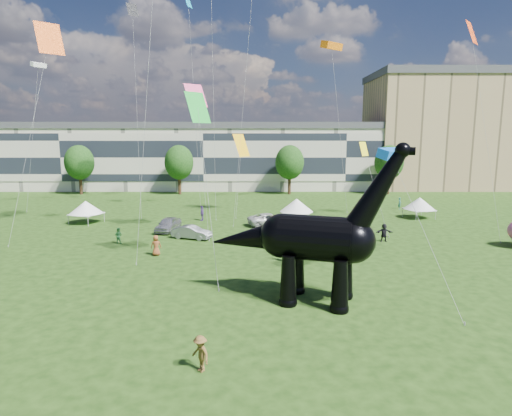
{
  "coord_description": "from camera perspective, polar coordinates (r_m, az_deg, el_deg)",
  "views": [
    {
      "loc": [
        1.66,
        -24.46,
        10.46
      ],
      "look_at": [
        1.77,
        8.0,
        5.0
      ],
      "focal_mm": 30.0,
      "sensor_mm": 36.0,
      "label": 1
    }
  ],
  "objects": [
    {
      "name": "car_white",
      "position": [
        50.65,
        1.86,
        -1.54
      ],
      "size": [
        5.69,
        3.82,
        1.45
      ],
      "primitive_type": "imported",
      "rotation": [
        0.0,
        0.0,
        1.87
      ],
      "color": "silver",
      "rests_on": "ground"
    },
    {
      "name": "dinosaur_sculpture",
      "position": [
        27.25,
        7.09,
        -4.3
      ],
      "size": [
        12.72,
        5.93,
        10.52
      ],
      "rotation": [
        0.0,
        0.0,
        -0.33
      ],
      "color": "black",
      "rests_on": "ground"
    },
    {
      "name": "apartment_block",
      "position": [
        97.33,
        23.32,
        9.1
      ],
      "size": [
        28.0,
        18.0,
        22.0
      ],
      "primitive_type": "cube",
      "color": "tan",
      "rests_on": "ground"
    },
    {
      "name": "car_grey",
      "position": [
        44.61,
        -8.57,
        -3.23
      ],
      "size": [
        4.35,
        2.72,
        1.35
      ],
      "primitive_type": "imported",
      "rotation": [
        0.0,
        0.0,
        1.23
      ],
      "color": "gray",
      "rests_on": "ground"
    },
    {
      "name": "tree_mid_right",
      "position": [
        77.83,
        4.51,
        6.45
      ],
      "size": [
        5.2,
        5.2,
        9.44
      ],
      "color": "#382314",
      "rests_on": "ground"
    },
    {
      "name": "gazebo_near",
      "position": [
        53.09,
        5.43,
        0.34
      ],
      "size": [
        4.65,
        4.65,
        2.86
      ],
      "rotation": [
        0.0,
        0.0,
        -0.14
      ],
      "color": "white",
      "rests_on": "ground"
    },
    {
      "name": "tree_mid_left",
      "position": [
        78.76,
        -10.24,
        6.36
      ],
      "size": [
        5.2,
        5.2,
        9.44
      ],
      "color": "#382314",
      "rests_on": "ground"
    },
    {
      "name": "tree_far_left",
      "position": [
        83.78,
        -22.52,
        5.97
      ],
      "size": [
        5.2,
        5.2,
        9.44
      ],
      "color": "#382314",
      "rests_on": "ground"
    },
    {
      "name": "terrace_row",
      "position": [
        87.11,
        -6.6,
        6.55
      ],
      "size": [
        78.0,
        11.0,
        12.0
      ],
      "primitive_type": "cube",
      "color": "beige",
      "rests_on": "ground"
    },
    {
      "name": "ground",
      "position": [
        26.65,
        -3.86,
        -13.58
      ],
      "size": [
        220.0,
        220.0,
        0.0
      ],
      "primitive_type": "plane",
      "color": "#16330C",
      "rests_on": "ground"
    },
    {
      "name": "car_silver",
      "position": [
        48.51,
        -11.64,
        -2.15
      ],
      "size": [
        2.61,
        4.87,
        1.57
      ],
      "primitive_type": "imported",
      "rotation": [
        0.0,
        0.0,
        -0.17
      ],
      "color": "#B8B7BC",
      "rests_on": "ground"
    },
    {
      "name": "gazebo_left",
      "position": [
        55.82,
        -21.74,
        0.07
      ],
      "size": [
        5.02,
        5.02,
        2.74
      ],
      "rotation": [
        0.0,
        0.0,
        -0.34
      ],
      "color": "white",
      "rests_on": "ground"
    },
    {
      "name": "gazebo_far",
      "position": [
        58.95,
        20.96,
        0.56
      ],
      "size": [
        4.74,
        4.74,
        2.7
      ],
      "rotation": [
        0.0,
        0.0,
        0.26
      ],
      "color": "white",
      "rests_on": "ground"
    },
    {
      "name": "visitors",
      "position": [
        41.32,
        -5.43,
        -3.91
      ],
      "size": [
        54.07,
        44.26,
        1.89
      ],
      "color": "navy",
      "rests_on": "ground"
    },
    {
      "name": "car_dark",
      "position": [
        45.84,
        3.6,
        -2.78
      ],
      "size": [
        3.83,
        5.11,
        1.38
      ],
      "primitive_type": "imported",
      "rotation": [
        0.0,
        0.0,
        -0.46
      ],
      "color": "#595960",
      "rests_on": "ground"
    },
    {
      "name": "tree_far_right",
      "position": [
        81.3,
        17.34,
        6.18
      ],
      "size": [
        5.2,
        5.2,
        9.44
      ],
      "color": "#382314",
      "rests_on": "ground"
    }
  ]
}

